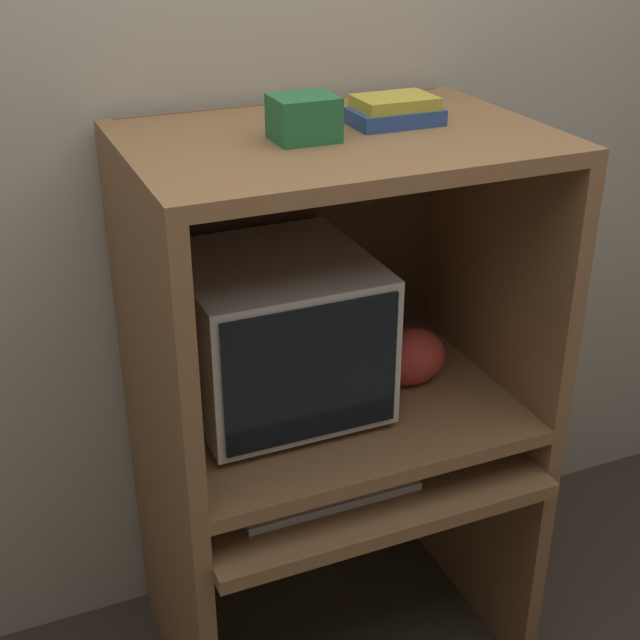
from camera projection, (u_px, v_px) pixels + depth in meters
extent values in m
cube|color=#B2A893|center=(276.00, 157.00, 2.30)|extent=(6.00, 0.06, 2.60)
cube|color=brown|center=(175.00, 588.00, 2.26)|extent=(0.04, 0.65, 0.66)
cube|color=brown|center=(473.00, 503.00, 2.57)|extent=(0.04, 0.65, 0.66)
cube|color=brown|center=(365.00, 488.00, 2.13)|extent=(0.84, 0.38, 0.04)
cube|color=brown|center=(163.00, 462.00, 2.09)|extent=(0.04, 0.65, 0.12)
cube|color=brown|center=(484.00, 387.00, 2.40)|extent=(0.04, 0.65, 0.12)
cube|color=brown|center=(335.00, 407.00, 2.22)|extent=(0.84, 0.65, 0.04)
cube|color=brown|center=(148.00, 310.00, 1.91)|extent=(0.04, 0.65, 0.68)
cube|color=brown|center=(497.00, 249.00, 2.22)|extent=(0.04, 0.65, 0.68)
cube|color=brown|center=(337.00, 142.00, 1.92)|extent=(0.84, 0.65, 0.04)
cube|color=#48321E|center=(287.00, 232.00, 2.32)|extent=(0.84, 0.01, 0.68)
cylinder|color=beige|center=(277.00, 398.00, 2.21)|extent=(0.25, 0.25, 0.02)
cube|color=beige|center=(275.00, 330.00, 2.12)|extent=(0.44, 0.45, 0.36)
cube|color=black|center=(312.00, 374.00, 1.94)|extent=(0.41, 0.01, 0.32)
cube|color=beige|center=(326.00, 492.00, 2.07)|extent=(0.43, 0.14, 0.02)
cube|color=silver|center=(326.00, 487.00, 2.07)|extent=(0.40, 0.11, 0.01)
ellipsoid|color=#28282B|center=(436.00, 463.00, 2.17)|extent=(0.07, 0.05, 0.03)
ellipsoid|color=#BC382D|center=(411.00, 357.00, 2.27)|extent=(0.18, 0.14, 0.15)
cube|color=navy|center=(395.00, 117.00, 1.98)|extent=(0.20, 0.12, 0.03)
cube|color=gold|center=(395.00, 102.00, 1.97)|extent=(0.17, 0.12, 0.03)
cube|color=#236638|center=(304.00, 118.00, 1.85)|extent=(0.13, 0.11, 0.09)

